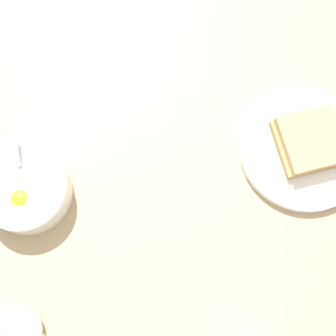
{
  "coord_description": "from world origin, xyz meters",
  "views": [
    {
      "loc": [
        0.08,
        0.01,
        0.72
      ],
      "look_at": [
        -0.11,
        0.02,
        0.02
      ],
      "focal_mm": 50.0,
      "sensor_mm": 36.0,
      "label": 1
    }
  ],
  "objects_px": {
    "soup_spoon": "(25,328)",
    "toast_sandwich": "(308,142)",
    "toast_plate": "(303,149)",
    "egg_bowl": "(26,189)"
  },
  "relations": [
    {
      "from": "toast_sandwich",
      "to": "soup_spoon",
      "type": "height_order",
      "value": "toast_sandwich"
    },
    {
      "from": "egg_bowl",
      "to": "toast_sandwich",
      "type": "distance_m",
      "value": 0.44
    },
    {
      "from": "toast_plate",
      "to": "toast_sandwich",
      "type": "bearing_deg",
      "value": 157.04
    },
    {
      "from": "toast_plate",
      "to": "soup_spoon",
      "type": "bearing_deg",
      "value": -59.21
    },
    {
      "from": "toast_plate",
      "to": "toast_sandwich",
      "type": "distance_m",
      "value": 0.02
    },
    {
      "from": "egg_bowl",
      "to": "toast_plate",
      "type": "relative_size",
      "value": 0.71
    },
    {
      "from": "egg_bowl",
      "to": "soup_spoon",
      "type": "distance_m",
      "value": 0.2
    },
    {
      "from": "toast_sandwich",
      "to": "soup_spoon",
      "type": "relative_size",
      "value": 0.88
    },
    {
      "from": "toast_sandwich",
      "to": "soup_spoon",
      "type": "distance_m",
      "value": 0.51
    },
    {
      "from": "soup_spoon",
      "to": "toast_sandwich",
      "type": "bearing_deg",
      "value": 121.08
    }
  ]
}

